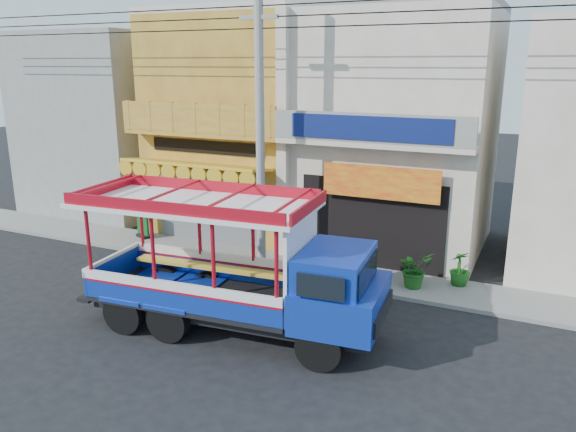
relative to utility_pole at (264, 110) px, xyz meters
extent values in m
plane|color=black|center=(0.85, -3.30, -5.03)|extent=(90.00, 90.00, 0.00)
cube|color=slate|center=(0.85, 0.70, -4.97)|extent=(30.00, 2.00, 0.12)
cube|color=#A86E25|center=(-3.15, 4.70, -1.03)|extent=(6.00, 6.00, 8.00)
cube|color=#595B5E|center=(-3.15, 1.68, -3.63)|extent=(4.20, 0.10, 2.60)
cube|color=yellow|center=(-3.15, 0.95, -1.98)|extent=(5.20, 1.50, 0.31)
cube|color=#A86E25|center=(-3.15, 1.35, -0.98)|extent=(6.00, 0.70, 0.18)
cube|color=#A86E25|center=(-3.15, 1.05, -0.43)|extent=(6.00, 0.12, 0.95)
cube|color=black|center=(-3.15, 1.67, -1.48)|extent=(4.50, 0.04, 0.45)
cube|color=#BFB19C|center=(-3.15, 4.70, 3.09)|extent=(6.00, 6.00, 0.24)
cube|color=#BFB19C|center=(2.85, 4.70, -1.03)|extent=(6.00, 6.00, 8.00)
cube|color=black|center=(2.85, 1.68, -3.53)|extent=(4.60, 0.12, 2.80)
cube|color=yellow|center=(3.15, 1.40, -2.13)|extent=(3.60, 0.05, 1.00)
cube|color=#BFB19C|center=(2.85, 1.35, -0.98)|extent=(6.00, 0.70, 0.18)
cube|color=gray|center=(2.85, 1.05, -0.48)|extent=(6.00, 0.12, 0.85)
cube|color=navy|center=(2.85, 0.98, -0.48)|extent=(4.80, 0.06, 0.70)
cube|color=gray|center=(2.85, 4.70, 3.09)|extent=(6.00, 6.00, 0.24)
cube|color=#BFB19C|center=(-0.15, 1.55, -1.03)|extent=(0.35, 0.30, 8.00)
cube|color=gray|center=(-10.15, 4.70, -1.23)|extent=(6.00, 6.00, 7.60)
cylinder|color=gray|center=(-0.15, 0.00, -0.53)|extent=(0.26, 0.26, 9.00)
cube|color=gray|center=(-0.15, 0.00, 2.57)|extent=(1.20, 0.12, 0.12)
cylinder|color=black|center=(0.85, 0.00, 2.27)|extent=(28.00, 0.04, 0.04)
cylinder|color=black|center=(0.85, 0.00, 2.57)|extent=(28.00, 0.04, 0.04)
cylinder|color=black|center=(0.85, 0.00, 2.87)|extent=(28.00, 0.04, 0.04)
cylinder|color=black|center=(3.68, -4.64, -4.52)|extent=(1.05, 0.38, 1.03)
cylinder|color=black|center=(3.51, -2.69, -4.52)|extent=(1.05, 0.38, 1.03)
cylinder|color=black|center=(-0.01, -4.96, -4.52)|extent=(1.05, 0.38, 1.03)
cylinder|color=black|center=(-0.18, -3.02, -4.52)|extent=(1.05, 0.38, 1.03)
cylinder|color=black|center=(-1.24, -5.07, -4.52)|extent=(1.05, 0.38, 1.03)
cylinder|color=black|center=(-1.41, -3.12, -4.52)|extent=(1.05, 0.38, 1.03)
cube|color=black|center=(1.13, -3.88, -4.41)|extent=(7.04, 2.29, 0.29)
cube|color=#1034B3|center=(3.80, -3.65, -3.85)|extent=(2.04, 2.42, 0.93)
cube|color=#1034B3|center=(3.65, -3.66, -3.03)|extent=(1.62, 2.20, 0.77)
cube|color=black|center=(4.36, -3.60, -3.08)|extent=(0.22, 1.81, 0.57)
cube|color=black|center=(0.29, -3.96, -4.21)|extent=(5.27, 2.70, 0.12)
cube|color=#1034B3|center=(0.38, -5.04, -3.85)|extent=(5.08, 0.52, 0.62)
cube|color=white|center=(0.38, -5.04, -3.57)|extent=(5.08, 0.53, 0.23)
cube|color=#1034B3|center=(0.19, -2.87, -3.85)|extent=(5.08, 0.52, 0.62)
cube|color=white|center=(0.19, -2.87, -3.57)|extent=(5.08, 0.53, 0.23)
cylinder|color=#AD0D1C|center=(-2.00, -5.23, -2.72)|extent=(0.10, 0.10, 1.65)
cylinder|color=#AD0D1C|center=(-2.19, -3.10, -2.72)|extent=(0.10, 0.10, 1.65)
cube|color=white|center=(2.85, -3.73, -3.05)|extent=(0.26, 2.08, 2.32)
cube|color=white|center=(0.19, -3.96, -1.89)|extent=(5.91, 3.01, 0.10)
cube|color=#AD0D1C|center=(0.19, -3.96, -1.71)|extent=(5.70, 2.89, 0.27)
cube|color=black|center=(-5.65, 1.04, -4.86)|extent=(0.64, 0.48, 0.10)
cube|color=#0C4517|center=(-5.65, 1.04, -4.34)|extent=(0.67, 0.30, 0.94)
imported|color=#1C5919|center=(4.52, 0.54, -4.37)|extent=(1.29, 1.29, 1.08)
imported|color=#1C5919|center=(3.14, 0.35, -4.35)|extent=(0.79, 0.79, 1.13)
imported|color=#1C5919|center=(5.68, 1.25, -4.40)|extent=(0.80, 0.80, 1.02)
camera|label=1|loc=(7.67, -14.66, 1.32)|focal=35.00mm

